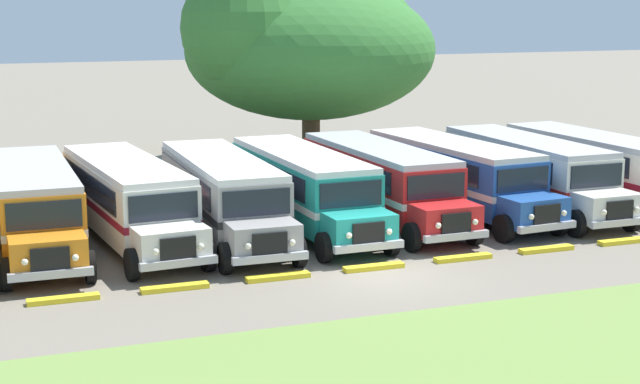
# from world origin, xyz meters

# --- Properties ---
(ground_plane) EXTENTS (220.00, 220.00, 0.00)m
(ground_plane) POSITION_xyz_m (0.00, 0.00, 0.00)
(ground_plane) COLOR slate
(foreground_grass_strip) EXTENTS (80.00, 8.26, 0.01)m
(foreground_grass_strip) POSITION_xyz_m (0.00, -7.59, 0.00)
(foreground_grass_strip) COLOR olive
(foreground_grass_strip) RESTS_ON ground_plane
(parked_bus_slot_1) EXTENTS (2.78, 10.85, 2.82)m
(parked_bus_slot_1) POSITION_xyz_m (-9.69, 7.29, 1.58)
(parked_bus_slot_1) COLOR orange
(parked_bus_slot_1) RESTS_ON ground_plane
(parked_bus_slot_2) EXTENTS (3.46, 10.96, 2.82)m
(parked_bus_slot_2) POSITION_xyz_m (-6.54, 7.17, 1.58)
(parked_bus_slot_2) COLOR silver
(parked_bus_slot_2) RESTS_ON ground_plane
(parked_bus_slot_3) EXTENTS (2.83, 10.86, 2.82)m
(parked_bus_slot_3) POSITION_xyz_m (-3.23, 6.78, 1.58)
(parked_bus_slot_3) COLOR #9E9993
(parked_bus_slot_3) RESTS_ON ground_plane
(parked_bus_slot_4) EXTENTS (2.87, 10.86, 2.82)m
(parked_bus_slot_4) POSITION_xyz_m (-0.09, 7.00, 1.58)
(parked_bus_slot_4) COLOR teal
(parked_bus_slot_4) RESTS_ON ground_plane
(parked_bus_slot_5) EXTENTS (2.93, 10.87, 2.82)m
(parked_bus_slot_5) POSITION_xyz_m (3.15, 7.24, 1.58)
(parked_bus_slot_5) COLOR red
(parked_bus_slot_5) RESTS_ON ground_plane
(parked_bus_slot_6) EXTENTS (3.49, 10.96, 2.82)m
(parked_bus_slot_6) POSITION_xyz_m (6.40, 7.33, 1.58)
(parked_bus_slot_6) COLOR #23519E
(parked_bus_slot_6) RESTS_ON ground_plane
(parked_bus_slot_7) EXTENTS (2.75, 10.85, 2.82)m
(parked_bus_slot_7) POSITION_xyz_m (9.62, 7.01, 1.58)
(parked_bus_slot_7) COLOR silver
(parked_bus_slot_7) RESTS_ON ground_plane
(parked_bus_slot_8) EXTENTS (3.14, 10.90, 2.82)m
(parked_bus_slot_8) POSITION_xyz_m (12.87, 7.01, 1.58)
(parked_bus_slot_8) COLOR silver
(parked_bus_slot_8) RESTS_ON ground_plane
(curb_wheelstop_1) EXTENTS (2.00, 0.36, 0.15)m
(curb_wheelstop_1) POSITION_xyz_m (-9.52, 0.75, 0.07)
(curb_wheelstop_1) COLOR yellow
(curb_wheelstop_1) RESTS_ON ground_plane
(curb_wheelstop_2) EXTENTS (2.00, 0.36, 0.15)m
(curb_wheelstop_2) POSITION_xyz_m (-6.35, 0.75, 0.07)
(curb_wheelstop_2) COLOR yellow
(curb_wheelstop_2) RESTS_ON ground_plane
(curb_wheelstop_3) EXTENTS (2.00, 0.36, 0.15)m
(curb_wheelstop_3) POSITION_xyz_m (-3.17, 0.75, 0.07)
(curb_wheelstop_3) COLOR yellow
(curb_wheelstop_3) RESTS_ON ground_plane
(curb_wheelstop_4) EXTENTS (2.00, 0.36, 0.15)m
(curb_wheelstop_4) POSITION_xyz_m (0.00, 0.75, 0.07)
(curb_wheelstop_4) COLOR yellow
(curb_wheelstop_4) RESTS_ON ground_plane
(curb_wheelstop_5) EXTENTS (2.00, 0.36, 0.15)m
(curb_wheelstop_5) POSITION_xyz_m (3.17, 0.75, 0.07)
(curb_wheelstop_5) COLOR yellow
(curb_wheelstop_5) RESTS_ON ground_plane
(curb_wheelstop_6) EXTENTS (2.00, 0.36, 0.15)m
(curb_wheelstop_6) POSITION_xyz_m (6.35, 0.75, 0.07)
(curb_wheelstop_6) COLOR yellow
(curb_wheelstop_6) RESTS_ON ground_plane
(curb_wheelstop_7) EXTENTS (2.00, 0.36, 0.15)m
(curb_wheelstop_7) POSITION_xyz_m (9.52, 0.75, 0.07)
(curb_wheelstop_7) COLOR yellow
(curb_wheelstop_7) RESTS_ON ground_plane
(broad_shade_tree) EXTENTS (13.28, 13.30, 10.21)m
(broad_shade_tree) POSITION_xyz_m (4.72, 20.40, 6.21)
(broad_shade_tree) COLOR brown
(broad_shade_tree) RESTS_ON ground_plane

